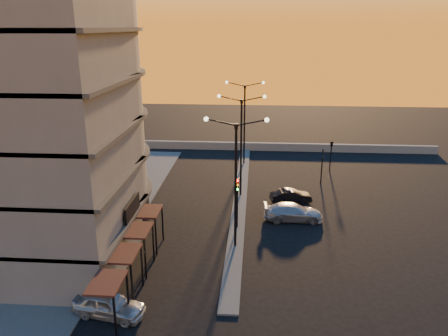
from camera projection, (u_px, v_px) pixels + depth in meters
ground at (235, 246)px, 31.60m from camera, size 120.00×120.00×0.00m
sidewalk_west at (111, 218)px, 36.12m from camera, size 5.00×40.00×0.12m
median at (240, 195)px, 41.07m from camera, size 1.20×36.00×0.12m
parapet at (261, 147)px, 55.96m from camera, size 44.00×0.50×1.00m
building at (26, 78)px, 28.94m from camera, size 14.35×17.08×25.00m
streetlamp_near at (236, 173)px, 29.87m from camera, size 4.32×0.32×9.51m
streetlamp_mid at (241, 138)px, 39.36m from camera, size 4.32×0.32×9.51m
streetlamp_far at (244, 116)px, 48.84m from camera, size 4.32×0.32×9.51m
traffic_light_main at (237, 195)px, 33.43m from camera, size 0.28×0.44×4.25m
signal_east_a at (322, 165)px, 43.72m from camera, size 0.13×0.16×3.60m
signal_east_b at (332, 144)px, 47.04m from camera, size 0.42×1.99×3.60m
car_hatchback at (109, 305)px, 23.86m from camera, size 4.25×2.36×1.37m
car_sedan at (291, 196)px, 39.34m from camera, size 3.87×1.94×1.22m
car_wagon at (293, 212)px, 35.72m from camera, size 4.89×2.13×1.40m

